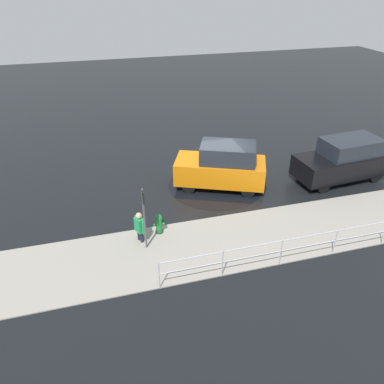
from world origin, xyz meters
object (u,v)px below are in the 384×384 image
Objects in this scene: moving_hatchback at (222,166)px; parked_sedan at (344,160)px; fire_hydrant at (159,224)px; pedestrian at (140,226)px; sign_post at (144,210)px.

parked_sedan is (-5.58, 0.83, -0.03)m from moving_hatchback.
parked_sedan is at bearing 171.52° from moving_hatchback.
moving_hatchback reaches higher than fire_hydrant.
pedestrian is at bearing 12.62° from parked_sedan.
parked_sedan is 1.84× the size of sign_post.
sign_post is (-0.13, 0.43, 0.90)m from pedestrian.
fire_hydrant is at bearing 38.42° from moving_hatchback.
moving_hatchback is 4.37m from fire_hydrant.
fire_hydrant is 0.86m from pedestrian.
sign_post is at bearing 40.72° from moving_hatchback.
moving_hatchback reaches higher than pedestrian.
sign_post is at bearing 15.23° from parked_sedan.
sign_post is at bearing 107.05° from pedestrian.
parked_sedan is at bearing -168.31° from fire_hydrant.
parked_sedan is 9.95m from pedestrian.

